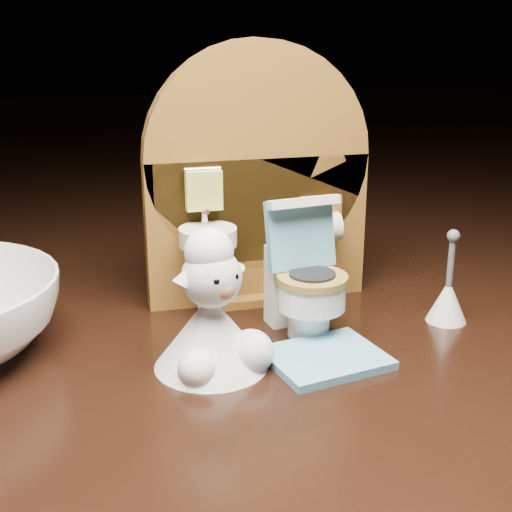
{
  "coord_description": "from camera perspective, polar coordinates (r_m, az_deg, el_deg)",
  "views": [
    {
      "loc": [
        -0.1,
        -0.32,
        0.16
      ],
      "look_at": [
        -0.01,
        0.01,
        0.05
      ],
      "focal_mm": 50.0,
      "sensor_mm": 36.0,
      "label": 1
    }
  ],
  "objects": [
    {
      "name": "bath_mat",
      "position": [
        0.36,
        5.59,
        -8.13
      ],
      "size": [
        0.06,
        0.06,
        0.0
      ],
      "primitive_type": "cube",
      "rotation": [
        0.0,
        0.0,
        0.2
      ],
      "color": "#5D9DBB",
      "rests_on": "ground"
    },
    {
      "name": "plush_lamb",
      "position": [
        0.34,
        -3.47,
        -5.13
      ],
      "size": [
        0.06,
        0.06,
        0.07
      ],
      "rotation": [
        0.0,
        0.0,
        0.4
      ],
      "color": "white",
      "rests_on": "ground"
    },
    {
      "name": "backdrop_panel",
      "position": [
        0.41,
        -0.01,
        5.22
      ],
      "size": [
        0.13,
        0.05,
        0.15
      ],
      "color": "brown",
      "rests_on": "ground"
    },
    {
      "name": "toy_toilet",
      "position": [
        0.38,
        3.86,
        -2.18
      ],
      "size": [
        0.04,
        0.05,
        0.07
      ],
      "rotation": [
        0.0,
        0.0,
        0.14
      ],
      "color": "white",
      "rests_on": "ground"
    },
    {
      "name": "toilet_brush",
      "position": [
        0.41,
        15.09,
        -3.22
      ],
      "size": [
        0.02,
        0.02,
        0.05
      ],
      "color": "white",
      "rests_on": "ground"
    }
  ]
}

